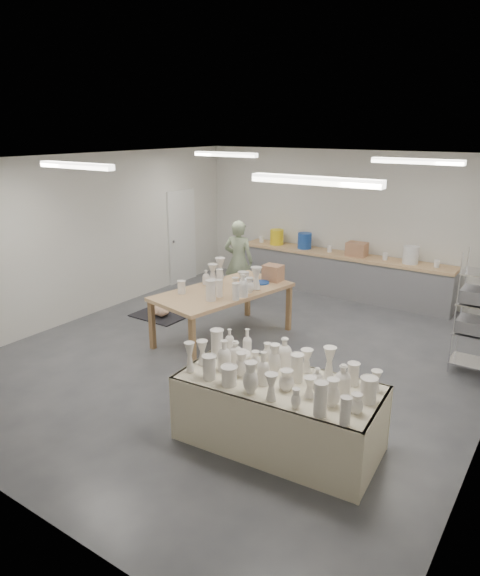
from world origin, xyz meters
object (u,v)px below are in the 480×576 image
Objects in this scene: potter at (239,261)px; red_stool at (246,284)px; drying_table at (278,409)px; work_table at (230,288)px.

red_stool is (0.00, 0.27, -0.55)m from potter.
drying_table is 0.92× the size of work_table.
red_stool is at bearing 127.97° from work_table.
work_table is at bearing 130.79° from drying_table.
potter is 4.05× the size of red_stool.
work_table reaches higher than drying_table.
potter is at bearing -90.00° from red_stool.
drying_table is at bearing -33.48° from work_table.
drying_table is 5.31m from red_stool.
drying_table is at bearing 114.44° from potter.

